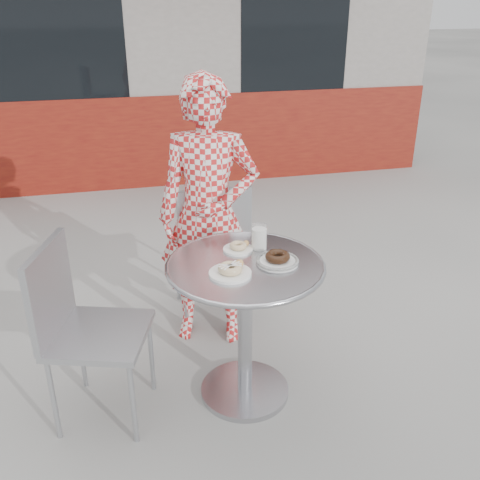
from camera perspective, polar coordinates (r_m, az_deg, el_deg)
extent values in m
plane|color=#A19F99|center=(3.03, 1.35, -15.91)|extent=(60.00, 60.00, 0.00)
cube|color=gray|center=(7.86, -9.66, 20.92)|extent=(6.00, 4.00, 3.00)
cube|color=maroon|center=(6.12, -7.51, 10.54)|extent=(6.02, 0.20, 1.00)
cube|color=black|center=(5.87, -20.63, 20.58)|extent=(1.60, 0.04, 1.40)
cube|color=black|center=(6.17, 5.94, 22.03)|extent=(1.20, 0.04, 1.40)
cylinder|color=silver|center=(3.02, 0.51, -15.69)|extent=(0.48, 0.48, 0.03)
cylinder|color=silver|center=(2.79, 0.54, -9.75)|extent=(0.08, 0.08, 0.76)
cylinder|color=silver|center=(2.59, 0.57, -2.74)|extent=(0.76, 0.76, 0.02)
torus|color=silver|center=(2.59, 0.57, -2.74)|extent=(0.78, 0.78, 0.03)
cube|color=#A8ABB0|center=(3.50, -3.33, -0.64)|extent=(0.45, 0.45, 0.03)
cube|color=#A8ABB0|center=(3.21, -2.69, 1.66)|extent=(0.45, 0.04, 0.45)
cube|color=#A8ABB0|center=(2.71, -14.71, -9.73)|extent=(0.56, 0.56, 0.03)
cube|color=#A8ABB0|center=(2.66, -19.62, -5.06)|extent=(0.17, 0.44, 0.45)
imported|color=red|center=(3.11, -3.38, 2.59)|extent=(0.67, 0.53, 1.61)
cylinder|color=white|center=(2.72, -0.20, -0.99)|extent=(0.15, 0.15, 0.01)
torus|color=tan|center=(2.71, -0.20, -0.61)|extent=(0.09, 0.09, 0.03)
sphere|color=#B77A3F|center=(2.74, 0.66, -0.34)|extent=(0.03, 0.03, 0.03)
cylinder|color=white|center=(2.49, -1.06, -3.57)|extent=(0.20, 0.20, 0.01)
torus|color=tan|center=(2.48, -1.06, -3.05)|extent=(0.12, 0.12, 0.04)
sphere|color=#B77A3F|center=(2.52, -0.05, -2.52)|extent=(0.04, 0.04, 0.04)
cylinder|color=white|center=(2.60, 4.01, -2.30)|extent=(0.20, 0.20, 0.01)
torus|color=black|center=(2.59, 4.03, -1.77)|extent=(0.12, 0.12, 0.04)
torus|color=black|center=(2.60, 4.02, -2.21)|extent=(0.21, 0.21, 0.02)
cylinder|color=white|center=(2.72, 2.05, 0.15)|extent=(0.07, 0.07, 0.11)
cylinder|color=white|center=(2.72, 2.06, 0.36)|extent=(0.08, 0.08, 0.13)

